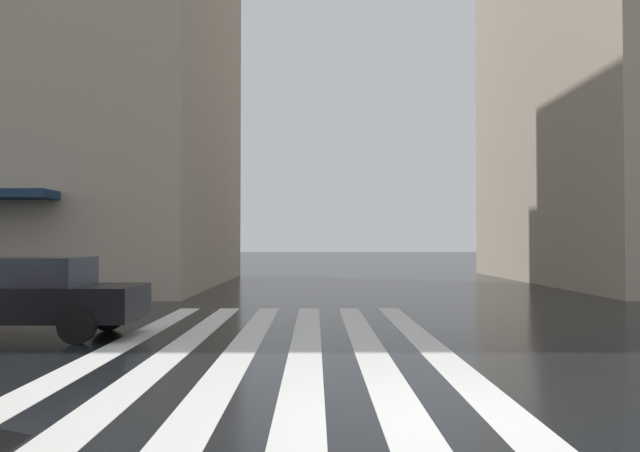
% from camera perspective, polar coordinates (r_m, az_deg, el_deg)
% --- Properties ---
extents(ground_plane, '(220.00, 220.00, 0.00)m').
position_cam_1_polar(ground_plane, '(6.61, 12.21, -16.05)').
color(ground_plane, black).
extents(zebra_crossing, '(13.00, 5.50, 0.01)m').
position_cam_1_polar(zebra_crossing, '(10.40, -4.08, -10.66)').
color(zebra_crossing, silver).
rests_on(zebra_crossing, ground_plane).
extents(car_black, '(1.85, 4.10, 1.41)m').
position_cam_1_polar(car_black, '(12.88, -24.43, -5.39)').
color(car_black, black).
rests_on(car_black, ground_plane).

